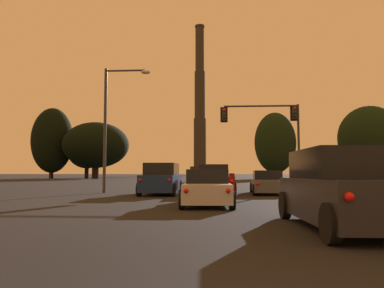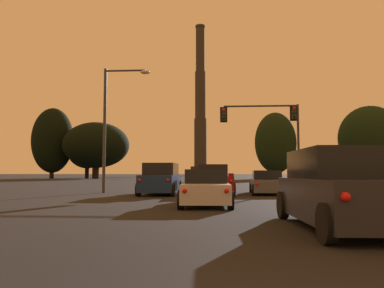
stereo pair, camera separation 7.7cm
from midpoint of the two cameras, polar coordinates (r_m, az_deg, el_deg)
name	(u,v)px [view 2 (the right image)]	position (r m, az deg, el deg)	size (l,w,h in m)	color
suv_left_lane_front	(161,179)	(22.56, -4.65, -5.38)	(2.13, 4.92, 1.86)	navy
suv_right_lane_third	(340,190)	(9.47, 21.82, -6.52)	(2.26, 4.96, 1.86)	#232328
pickup_truck_center_lane_front	(213,181)	(22.90, 3.36, -5.61)	(2.42, 5.58, 1.82)	maroon
sedan_center_lane_second	(206,188)	(15.24, 2.32, -6.76)	(2.07, 4.74, 1.43)	silver
sedan_right_lane_front	(267,183)	(23.41, 11.42, -5.84)	(2.20, 4.78, 1.43)	#4C4F54
traffic_light_overhead_right	(272,124)	(30.31, 12.22, 3.00)	(6.32, 0.50, 6.69)	#2D2D30
street_lamp	(112,116)	(24.87, -11.99, 4.26)	(3.05, 0.36, 8.10)	#38383A
smokestack	(200,116)	(150.06, 1.29, 4.29)	(7.85, 7.85, 61.05)	#2B2722
treeline_left_mid	(87,149)	(84.49, -15.61, -0.72)	(8.83, 7.94, 10.73)	black
treeline_center_right	(53,140)	(85.61, -20.46, 0.51)	(8.80, 7.92, 15.15)	black
treeline_right_mid	(96,145)	(80.36, -14.38, -0.17)	(13.73, 12.36, 11.76)	black
treeline_far_right	(370,138)	(87.49, 25.52, 0.81)	(12.98, 11.68, 15.43)	black
treeline_far_left	(276,143)	(79.73, 12.64, 0.18)	(8.56, 7.71, 13.83)	black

